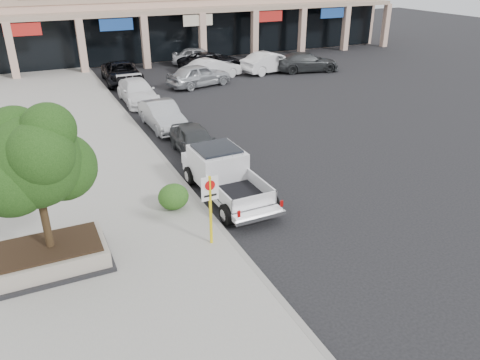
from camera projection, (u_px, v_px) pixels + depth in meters
name	position (u px, v px, depth m)	size (l,w,h in m)	color
ground	(270.00, 229.00, 15.75)	(120.00, 120.00, 0.00)	black
sidewalk	(76.00, 187.00, 18.51)	(8.00, 52.00, 0.15)	gray
curb	(172.00, 170.00, 20.03)	(0.20, 52.00, 0.15)	gray
planter	(53.00, 256.00, 13.53)	(3.20, 2.20, 0.68)	black
planter_tree	(38.00, 159.00, 12.45)	(2.90, 2.55, 4.00)	black
no_parking_sign	(210.00, 201.00, 14.11)	(0.55, 0.09, 2.30)	yellow
hedge	(173.00, 197.00, 16.57)	(1.10, 0.99, 0.94)	#1C4A15
pickup_truck	(228.00, 177.00, 17.50)	(2.01, 5.43, 1.71)	silver
curb_car_a	(195.00, 141.00, 21.45)	(1.61, 4.00, 1.36)	#323537
curb_car_b	(162.00, 115.00, 24.88)	(1.50, 4.30, 1.42)	#A2A5A9
curb_car_c	(138.00, 92.00, 29.35)	(1.96, 4.81, 1.40)	white
curb_car_d	(122.00, 73.00, 33.91)	(2.49, 5.41, 1.50)	black
lot_car_a	(199.00, 75.00, 33.11)	(1.88, 4.67, 1.59)	#AEB1B6
lot_car_b	(213.00, 69.00, 35.27)	(1.58, 4.54, 1.50)	silver
lot_car_c	(307.00, 62.00, 37.53)	(2.11, 5.19, 1.51)	#2A2D2F
lot_car_d	(211.00, 61.00, 37.87)	(2.42, 5.26, 1.46)	black
lot_car_e	(198.00, 56.00, 39.66)	(1.80, 4.48, 1.53)	#A1A4A9
lot_car_f	(271.00, 62.00, 37.16)	(1.71, 4.91, 1.62)	silver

